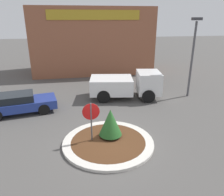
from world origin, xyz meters
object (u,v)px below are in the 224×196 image
Objects in this scene: stop_sign at (91,116)px; utility_truck at (127,84)px; light_pole at (193,52)px; parked_sedan_blue at (19,103)px.

utility_truck is at bearing 61.61° from stop_sign.
stop_sign is 0.38× the size of utility_truck.
light_pole is (4.80, -0.52, 2.39)m from utility_truck.
utility_truck is 0.95× the size of light_pole.
stop_sign is 0.45× the size of parked_sedan_blue.
utility_truck is 7.55m from parked_sedan_blue.
utility_truck is 5.39m from light_pole.
parked_sedan_blue is (-7.38, -1.56, -0.37)m from utility_truck.
light_pole reaches higher than parked_sedan_blue.
light_pole is at bearing 34.08° from stop_sign.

